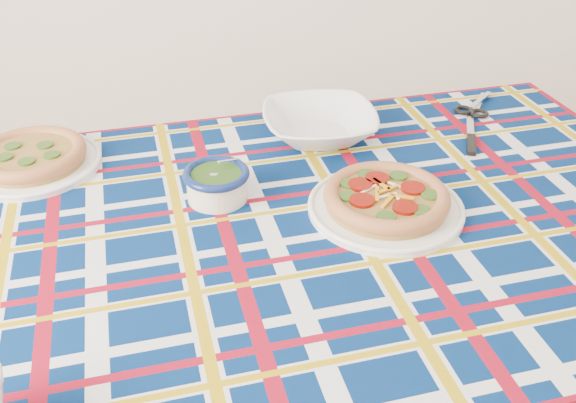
{
  "coord_description": "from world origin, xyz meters",
  "views": [
    {
      "loc": [
        -0.13,
        -0.39,
        1.41
      ],
      "look_at": [
        -0.03,
        0.62,
        0.75
      ],
      "focal_mm": 40.0,
      "sensor_mm": 36.0,
      "label": 1
    }
  ],
  "objects_px": {
    "main_focaccia_plate": "(386,198)",
    "serving_bowl": "(319,124)",
    "pesto_bowl": "(217,181)",
    "dining_table": "(308,253)"
  },
  "relations": [
    {
      "from": "main_focaccia_plate",
      "to": "dining_table",
      "type": "bearing_deg",
      "value": -171.78
    },
    {
      "from": "dining_table",
      "to": "serving_bowl",
      "type": "relative_size",
      "value": 6.4
    },
    {
      "from": "main_focaccia_plate",
      "to": "serving_bowl",
      "type": "height_order",
      "value": "serving_bowl"
    },
    {
      "from": "dining_table",
      "to": "main_focaccia_plate",
      "type": "height_order",
      "value": "main_focaccia_plate"
    },
    {
      "from": "pesto_bowl",
      "to": "serving_bowl",
      "type": "distance_m",
      "value": 0.34
    },
    {
      "from": "dining_table",
      "to": "serving_bowl",
      "type": "bearing_deg",
      "value": 69.72
    },
    {
      "from": "dining_table",
      "to": "serving_bowl",
      "type": "distance_m",
      "value": 0.36
    },
    {
      "from": "pesto_bowl",
      "to": "serving_bowl",
      "type": "relative_size",
      "value": 0.5
    },
    {
      "from": "pesto_bowl",
      "to": "serving_bowl",
      "type": "bearing_deg",
      "value": 45.57
    },
    {
      "from": "pesto_bowl",
      "to": "serving_bowl",
      "type": "height_order",
      "value": "pesto_bowl"
    }
  ]
}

